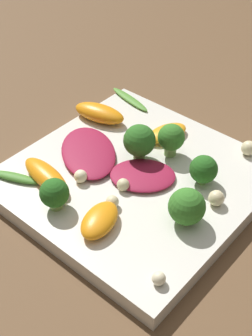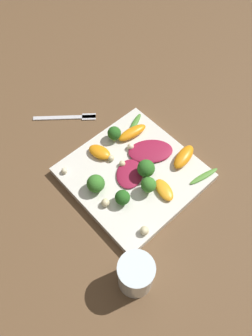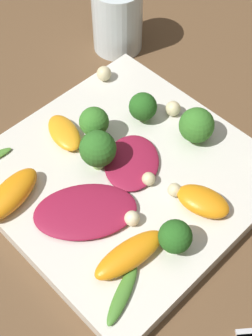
{
  "view_description": "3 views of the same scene",
  "coord_description": "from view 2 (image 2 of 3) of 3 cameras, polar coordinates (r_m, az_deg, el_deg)",
  "views": [
    {
      "loc": [
        -0.32,
        -0.26,
        0.39
      ],
      "look_at": [
        -0.02,
        -0.0,
        0.04
      ],
      "focal_mm": 50.0,
      "sensor_mm": 36.0,
      "label": 1
    },
    {
      "loc": [
        0.27,
        -0.27,
        0.66
      ],
      "look_at": [
        -0.02,
        -0.01,
        0.03
      ],
      "focal_mm": 35.0,
      "sensor_mm": 36.0,
      "label": 2
    },
    {
      "loc": [
        -0.22,
        0.21,
        0.43
      ],
      "look_at": [
        -0.01,
        0.01,
        0.04
      ],
      "focal_mm": 50.0,
      "sensor_mm": 36.0,
      "label": 3
    }
  ],
  "objects": [
    {
      "name": "ground_plane",
      "position": [
        0.76,
        1.26,
        -1.44
      ],
      "size": [
        2.4,
        2.4,
        0.0
      ],
      "primitive_type": "plane",
      "color": "brown"
    },
    {
      "name": "plate",
      "position": [
        0.76,
        1.28,
        -1.04
      ],
      "size": [
        0.27,
        0.27,
        0.02
      ],
      "color": "silver",
      "rests_on": "ground_plane"
    },
    {
      "name": "drinking_glass",
      "position": [
        0.63,
        1.71,
        -18.06
      ],
      "size": [
        0.07,
        0.07,
        0.09
      ],
      "color": "silver",
      "rests_on": "ground_plane"
    },
    {
      "name": "fork",
      "position": [
        0.88,
        -9.44,
        8.77
      ],
      "size": [
        0.12,
        0.14,
        0.01
      ],
      "color": "silver",
      "rests_on": "ground_plane"
    },
    {
      "name": "radicchio_leaf_0",
      "position": [
        0.74,
        0.44,
        -0.81
      ],
      "size": [
        0.09,
        0.1,
        0.01
      ],
      "color": "maroon",
      "rests_on": "plate"
    },
    {
      "name": "radicchio_leaf_1",
      "position": [
        0.77,
        4.29,
        2.95
      ],
      "size": [
        0.12,
        0.12,
        0.01
      ],
      "color": "maroon",
      "rests_on": "plate"
    },
    {
      "name": "orange_segment_0",
      "position": [
        0.77,
        -4.63,
        2.8
      ],
      "size": [
        0.06,
        0.05,
        0.02
      ],
      "color": "orange",
      "rests_on": "plate"
    },
    {
      "name": "orange_segment_1",
      "position": [
        0.8,
        1.1,
        6.19
      ],
      "size": [
        0.04,
        0.08,
        0.02
      ],
      "color": "orange",
      "rests_on": "plate"
    },
    {
      "name": "orange_segment_2",
      "position": [
        0.72,
        6.65,
        -3.81
      ],
      "size": [
        0.06,
        0.05,
        0.01
      ],
      "color": "orange",
      "rests_on": "plate"
    },
    {
      "name": "orange_segment_3",
      "position": [
        0.77,
        10.02,
        1.94
      ],
      "size": [
        0.05,
        0.08,
        0.02
      ],
      "color": "orange",
      "rests_on": "plate"
    },
    {
      "name": "broccoli_floret_0",
      "position": [
        0.7,
        3.95,
        -2.98
      ],
      "size": [
        0.03,
        0.03,
        0.04
      ],
      "color": "#84AD5B",
      "rests_on": "plate"
    },
    {
      "name": "broccoli_floret_1",
      "position": [
        0.78,
        -2.06,
        6.05
      ],
      "size": [
        0.03,
        0.03,
        0.04
      ],
      "color": "#84AD5B",
      "rests_on": "plate"
    },
    {
      "name": "broccoli_floret_2",
      "position": [
        0.71,
        -5.29,
        -2.74
      ],
      "size": [
        0.04,
        0.04,
        0.04
      ],
      "color": "#7A9E51",
      "rests_on": "plate"
    },
    {
      "name": "broccoli_floret_3",
      "position": [
        0.69,
        -0.62,
        -5.16
      ],
      "size": [
        0.03,
        0.03,
        0.04
      ],
      "color": "#84AD5B",
      "rests_on": "plate"
    },
    {
      "name": "broccoli_floret_4",
      "position": [
        0.72,
        3.5,
        -0.1
      ],
      "size": [
        0.04,
        0.04,
        0.05
      ],
      "color": "#7A9E51",
      "rests_on": "plate"
    },
    {
      "name": "arugula_sprig_0",
      "position": [
        0.76,
        13.41,
        -1.39
      ],
      "size": [
        0.03,
        0.08,
        0.01
      ],
      "color": "#518E33",
      "rests_on": "plate"
    },
    {
      "name": "arugula_sprig_1",
      "position": [
        0.82,
        1.6,
        7.91
      ],
      "size": [
        0.04,
        0.06,
        0.01
      ],
      "color": "#47842D",
      "rests_on": "plate"
    },
    {
      "name": "macadamia_nut_0",
      "position": [
        0.68,
        3.22,
        -10.84
      ],
      "size": [
        0.02,
        0.02,
        0.02
      ],
      "color": "beige",
      "rests_on": "plate"
    },
    {
      "name": "macadamia_nut_1",
      "position": [
        0.75,
        -10.68,
        -0.47
      ],
      "size": [
        0.01,
        0.01,
        0.01
      ],
      "color": "beige",
      "rests_on": "plate"
    },
    {
      "name": "macadamia_nut_2",
      "position": [
        0.75,
        -0.66,
        0.78
      ],
      "size": [
        0.01,
        0.01,
        0.01
      ],
      "color": "beige",
      "rests_on": "plate"
    },
    {
      "name": "macadamia_nut_3",
      "position": [
        0.76,
        -2.62,
        1.73
      ],
      "size": [
        0.01,
        0.01,
        0.01
      ],
      "color": "beige",
      "rests_on": "plate"
    },
    {
      "name": "macadamia_nut_4",
      "position": [
        0.7,
        -3.6,
        -6.03
      ],
      "size": [
        0.02,
        0.02,
        0.02
      ],
      "color": "beige",
      "rests_on": "plate"
    },
    {
      "name": "macadamia_nut_5",
      "position": [
        0.77,
        0.82,
        3.77
      ],
      "size": [
        0.02,
        0.02,
        0.02
      ],
      "color": "beige",
      "rests_on": "plate"
    }
  ]
}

